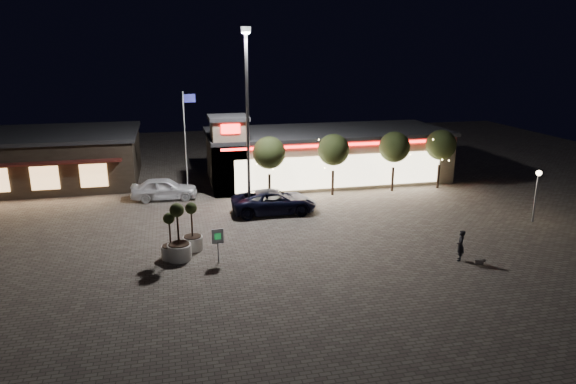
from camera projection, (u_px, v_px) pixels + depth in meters
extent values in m
plane|color=#6B6257|center=(236.00, 260.00, 27.79)|extent=(90.00, 90.00, 0.00)
cube|color=gray|center=(326.00, 156.00, 44.39)|extent=(20.00, 8.00, 4.00)
cube|color=#262628|center=(327.00, 132.00, 43.80)|extent=(20.40, 8.40, 0.30)
cube|color=#FFECBF|center=(341.00, 171.00, 40.71)|extent=(17.00, 0.12, 2.60)
cube|color=red|center=(342.00, 145.00, 40.09)|extent=(19.00, 0.10, 0.18)
cube|color=gray|center=(229.00, 157.00, 39.74)|extent=(2.60, 2.60, 5.80)
cube|color=#262628|center=(228.00, 118.00, 38.90)|extent=(3.00, 3.00, 0.30)
cube|color=red|center=(231.00, 129.00, 37.82)|extent=(1.40, 0.10, 0.70)
cube|color=#382D23|center=(38.00, 160.00, 42.96)|extent=(16.00, 10.00, 4.00)
cube|color=#262628|center=(35.00, 134.00, 42.37)|extent=(16.40, 10.40, 0.30)
cube|color=#591E19|center=(20.00, 165.00, 37.68)|extent=(14.40, 0.80, 0.15)
cube|color=#FFBE72|center=(45.00, 178.00, 38.66)|extent=(2.00, 0.12, 1.80)
cube|color=#FFBE72|center=(94.00, 176.00, 39.42)|extent=(2.00, 0.12, 1.80)
cylinder|color=gray|center=(248.00, 127.00, 34.07)|extent=(0.20, 0.20, 12.00)
cube|color=gray|center=(246.00, 29.00, 32.37)|extent=(0.60, 0.40, 0.35)
cube|color=white|center=(246.00, 33.00, 32.43)|extent=(0.45, 0.30, 0.08)
cylinder|color=white|center=(185.00, 146.00, 38.44)|extent=(0.10, 0.10, 8.00)
cube|color=navy|center=(189.00, 98.00, 37.58)|extent=(0.90, 0.04, 0.60)
cylinder|color=gray|center=(535.00, 198.00, 33.54)|extent=(0.12, 0.12, 3.20)
sphere|color=#FFE5B2|center=(539.00, 173.00, 33.08)|extent=(0.36, 0.36, 0.36)
cylinder|color=#332319|center=(269.00, 187.00, 38.70)|extent=(0.20, 0.20, 1.92)
sphere|color=#2D3819|center=(269.00, 153.00, 37.98)|extent=(2.42, 2.42, 2.42)
cylinder|color=#332319|center=(333.00, 183.00, 39.78)|extent=(0.20, 0.20, 1.92)
sphere|color=#2D3819|center=(334.00, 150.00, 39.06)|extent=(2.42, 2.42, 2.42)
cylinder|color=#332319|center=(393.00, 179.00, 40.86)|extent=(0.20, 0.20, 1.92)
sphere|color=#2D3819|center=(394.00, 147.00, 40.14)|extent=(2.42, 2.42, 2.42)
cylinder|color=#332319|center=(438.00, 177.00, 41.72)|extent=(0.20, 0.20, 1.92)
sphere|color=#2D3819|center=(441.00, 145.00, 41.00)|extent=(2.42, 2.42, 2.42)
imported|color=black|center=(274.00, 201.00, 35.51)|extent=(5.92, 2.78, 1.64)
imported|color=white|center=(164.00, 189.00, 38.69)|extent=(4.99, 2.26, 1.66)
imported|color=black|center=(461.00, 245.00, 27.61)|extent=(0.67, 0.74, 1.70)
cube|color=#59514C|center=(479.00, 262.00, 26.97)|extent=(0.45, 0.30, 0.22)
sphere|color=#59514C|center=(484.00, 260.00, 26.92)|extent=(0.20, 0.20, 0.20)
cylinder|color=white|center=(171.00, 252.00, 27.99)|extent=(1.06, 1.06, 0.71)
cylinder|color=black|center=(171.00, 246.00, 27.89)|extent=(0.92, 0.92, 0.05)
cylinder|color=#332319|center=(170.00, 232.00, 27.66)|extent=(0.09, 0.09, 1.60)
sphere|color=#2D3819|center=(169.00, 218.00, 27.45)|extent=(0.62, 0.62, 0.62)
cylinder|color=white|center=(179.00, 252.00, 27.81)|extent=(1.30, 1.30, 0.87)
cylinder|color=black|center=(179.00, 244.00, 27.69)|extent=(1.13, 1.13, 0.07)
cylinder|color=#332319|center=(178.00, 227.00, 27.41)|extent=(0.11, 0.11, 1.95)
sphere|color=#2D3819|center=(177.00, 210.00, 27.16)|extent=(0.76, 0.76, 0.76)
cylinder|color=white|center=(193.00, 243.00, 29.22)|extent=(1.14, 1.14, 0.76)
cylinder|color=black|center=(193.00, 236.00, 29.11)|extent=(0.99, 0.99, 0.06)
cylinder|color=#332319|center=(192.00, 222.00, 28.87)|extent=(0.09, 0.09, 1.71)
sphere|color=#2D3819|center=(191.00, 208.00, 28.65)|extent=(0.66, 0.66, 0.66)
cylinder|color=gray|center=(218.00, 252.00, 27.44)|extent=(0.08, 0.08, 1.14)
cube|color=white|center=(218.00, 236.00, 27.19)|extent=(0.62, 0.07, 0.81)
cube|color=green|center=(218.00, 236.00, 27.15)|extent=(0.33, 0.02, 0.33)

